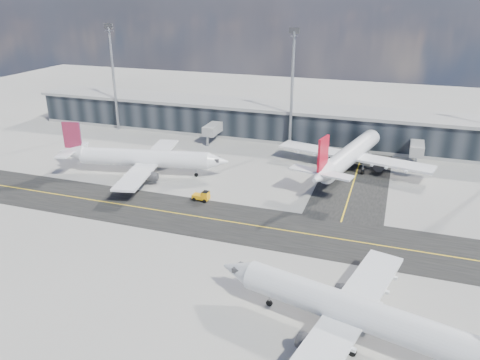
{
  "coord_description": "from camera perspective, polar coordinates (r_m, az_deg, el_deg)",
  "views": [
    {
      "loc": [
        24.82,
        -63.03,
        36.53
      ],
      "look_at": [
        -0.57,
        10.89,
        5.0
      ],
      "focal_mm": 35.0,
      "sensor_mm": 36.0,
      "label": 1
    }
  ],
  "objects": [
    {
      "name": "airliner_af",
      "position": [
        101.77,
        -11.84,
        2.63
      ],
      "size": [
        37.04,
        31.77,
        11.02
      ],
      "rotation": [
        0.0,
        0.0,
        -1.37
      ],
      "color": "white",
      "rests_on": "ground"
    },
    {
      "name": "taxiway_lanes",
      "position": [
        84.93,
        2.83,
        -3.53
      ],
      "size": [
        180.0,
        63.0,
        0.03
      ],
      "color": "black",
      "rests_on": "ground"
    },
    {
      "name": "floodlight_masts",
      "position": [
        115.68,
        6.38,
        11.42
      ],
      "size": [
        102.5,
        0.7,
        28.9
      ],
      "color": "gray",
      "rests_on": "ground"
    },
    {
      "name": "terminal_concourse",
      "position": [
        124.83,
        6.9,
        6.75
      ],
      "size": [
        152.0,
        19.8,
        8.8
      ],
      "color": "black",
      "rests_on": "ground"
    },
    {
      "name": "baggage_tug",
      "position": [
        87.82,
        -4.61,
        -1.96
      ],
      "size": [
        3.32,
        1.85,
        2.02
      ],
      "rotation": [
        0.0,
        0.0,
        -1.64
      ],
      "color": "orange",
      "rests_on": "ground"
    },
    {
      "name": "airliner_redtail",
      "position": [
        103.98,
        13.38,
        3.09
      ],
      "size": [
        34.38,
        40.03,
        11.94
      ],
      "rotation": [
        0.0,
        0.0,
        -0.22
      ],
      "color": "white",
      "rests_on": "ground"
    },
    {
      "name": "ground",
      "position": [
        76.97,
        -2.25,
        -6.39
      ],
      "size": [
        300.0,
        300.0,
        0.0
      ],
      "primitive_type": "plane",
      "color": "gray",
      "rests_on": "ground"
    },
    {
      "name": "airliner_near",
      "position": [
        55.23,
        14.43,
        -15.52
      ],
      "size": [
        35.96,
        30.91,
        10.75
      ],
      "rotation": [
        0.0,
        0.0,
        1.33
      ],
      "color": "silver",
      "rests_on": "ground"
    },
    {
      "name": "service_van",
      "position": [
        113.01,
        14.85,
        2.78
      ],
      "size": [
        3.39,
        5.98,
        1.57
      ],
      "primitive_type": "imported",
      "rotation": [
        0.0,
        0.0,
        -0.14
      ],
      "color": "white",
      "rests_on": "ground"
    }
  ]
}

